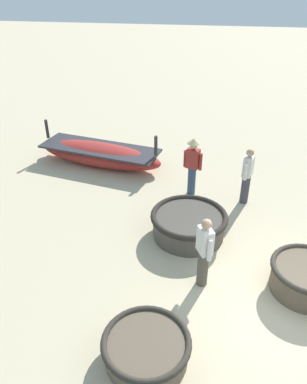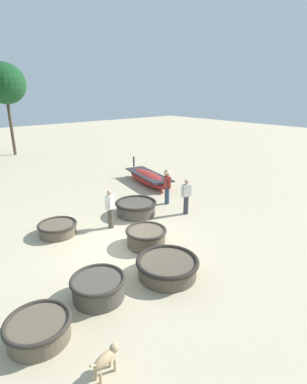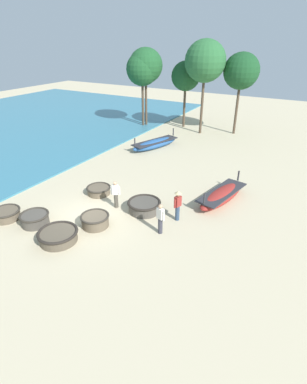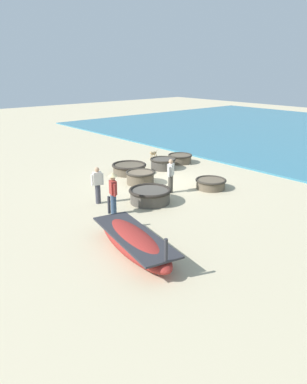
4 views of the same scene
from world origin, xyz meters
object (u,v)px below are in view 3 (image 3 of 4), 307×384
(coracle_front_right, at_px, (99,190))
(fisherman_hauling, at_px, (116,194))
(coracle_front_left, at_px, (144,206))
(tree_left_mid, at_px, (241,71))
(coracle_center, at_px, (6,214))
(coracle_upturned, at_px, (35,219))
(tree_tall_back, at_px, (205,61))
(long_boat_green_hull, at_px, (155,144))
(fisherman_standing_right, at_px, (160,218))
(coracle_tilted, at_px, (95,220))
(tree_leftmost, at_px, (186,76))
(long_boat_red_hull, at_px, (222,195))
(fisherman_crouching, at_px, (178,204))
(tree_center, at_px, (146,66))
(coracle_far_right, at_px, (58,235))
(tree_rightmost, at_px, (142,69))

(coracle_front_right, distance_m, fisherman_hauling, 2.10)
(coracle_front_left, bearing_deg, tree_left_mid, 90.09)
(coracle_center, relative_size, coracle_upturned, 0.99)
(coracle_center, bearing_deg, tree_tall_back, 81.61)
(coracle_center, distance_m, long_boat_green_hull, 13.50)
(coracle_front_left, bearing_deg, fisherman_hauling, -165.26)
(coracle_front_right, height_order, fisherman_standing_right, fisherman_standing_right)
(coracle_front_left, relative_size, coracle_tilted, 1.25)
(coracle_upturned, relative_size, tree_leftmost, 0.23)
(coracle_upturned, xyz_separation_m, coracle_front_right, (0.69, 4.17, -0.07))
(coracle_center, bearing_deg, fisherman_hauling, 41.49)
(long_boat_red_hull, height_order, tree_left_mid, tree_left_mid)
(fisherman_crouching, height_order, tree_center, tree_center)
(long_boat_green_hull, relative_size, tree_leftmost, 0.75)
(tree_left_mid, bearing_deg, coracle_front_right, -101.60)
(coracle_front_left, bearing_deg, fisherman_crouching, 2.86)
(tree_left_mid, bearing_deg, coracle_front_left, -89.91)
(fisherman_crouching, relative_size, tree_leftmost, 0.26)
(coracle_upturned, height_order, long_boat_red_hull, long_boat_red_hull)
(long_boat_green_hull, xyz_separation_m, tree_left_mid, (4.54, 7.58, 5.27))
(fisherman_crouching, bearing_deg, long_boat_red_hull, 66.25)
(tree_tall_back, bearing_deg, fisherman_standing_right, -74.44)
(coracle_far_right, distance_m, long_boat_green_hull, 13.73)
(coracle_upturned, bearing_deg, coracle_center, -167.57)
(coracle_far_right, relative_size, fisherman_hauling, 1.18)
(tree_left_mid, distance_m, tree_tall_back, 3.37)
(tree_leftmost, xyz_separation_m, tree_tall_back, (2.38, -1.32, 1.50))
(long_boat_green_hull, bearing_deg, tree_center, 126.68)
(coracle_far_right, height_order, tree_left_mid, tree_left_mid)
(coracle_center, xyz_separation_m, tree_center, (-3.14, 19.33, 5.58))
(coracle_tilted, distance_m, tree_center, 19.91)
(tree_rightmost, bearing_deg, coracle_center, -80.07)
(tree_center, distance_m, tree_tall_back, 6.05)
(coracle_center, xyz_separation_m, tree_left_mid, (5.78, 21.02, 5.37))
(coracle_front_right, bearing_deg, coracle_front_left, -6.25)
(coracle_front_left, xyz_separation_m, coracle_tilted, (-1.38, -2.41, 0.00))
(long_boat_green_hull, relative_size, tree_rightmost, 0.67)
(coracle_front_left, distance_m, coracle_front_right, 3.43)
(tree_center, relative_size, tree_tall_back, 0.91)
(coracle_tilted, bearing_deg, tree_left_mid, 85.97)
(tree_rightmost, bearing_deg, coracle_front_left, -58.35)
(fisherman_crouching, bearing_deg, coracle_tilted, -142.83)
(coracle_upturned, xyz_separation_m, fisherman_crouching, (6.03, 3.89, 0.63))
(coracle_front_left, relative_size, long_boat_green_hull, 0.38)
(tree_rightmost, bearing_deg, fisherman_standing_right, -56.13)
(coracle_center, relative_size, fisherman_crouching, 0.87)
(fisherman_hauling, xyz_separation_m, tree_tall_back, (-1.38, 15.75, 5.62))
(tree_center, distance_m, tree_leftmost, 4.04)
(coracle_front_left, height_order, long_boat_red_hull, long_boat_red_hull)
(coracle_front_right, distance_m, fisherman_standing_right, 5.44)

